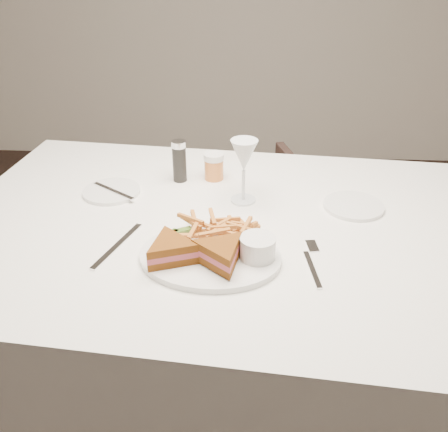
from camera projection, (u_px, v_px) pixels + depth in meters
table at (225, 334)px, 1.45m from camera, size 1.50×1.07×0.75m
chair_far at (239, 217)px, 2.19m from camera, size 0.70×0.68×0.59m
table_setting at (216, 222)px, 1.19m from camera, size 0.83×0.64×0.18m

